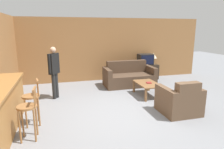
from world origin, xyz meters
TOP-DOWN VIEW (x-y plane):
  - ground_plane at (0.00, 0.00)m, footprint 24.00×24.00m
  - wall_back at (0.00, 3.58)m, footprint 9.40×0.08m
  - wall_left at (-3.13, 1.29)m, footprint 0.08×8.58m
  - bar_counter at (-2.79, -0.42)m, footprint 0.55×2.84m
  - bar_chair_near at (-2.23, -0.72)m, footprint 0.39×0.39m
  - bar_chair_mid at (-2.23, -0.08)m, footprint 0.44×0.44m
  - couch_far at (1.01, 2.44)m, footprint 1.92×0.94m
  - armchair_near at (1.35, -0.41)m, footprint 0.92×0.90m
  - coffee_table at (1.17, 1.10)m, footprint 0.64×1.06m
  - tv_unit at (2.05, 3.22)m, footprint 1.10×0.53m
  - tv at (2.05, 3.22)m, footprint 0.63×0.42m
  - book_on_table at (1.20, 1.07)m, footprint 0.17×0.16m
  - table_lamp at (2.43, 3.22)m, footprint 0.30×0.30m
  - person_by_window at (-1.74, 1.65)m, footprint 0.34×0.42m

SIDE VIEW (x-z plane):
  - ground_plane at x=0.00m, z-range 0.00..0.00m
  - tv_unit at x=2.05m, z-range 0.00..0.64m
  - couch_far at x=1.01m, z-range -0.14..0.79m
  - armchair_near at x=1.35m, z-range -0.12..0.78m
  - coffee_table at x=1.17m, z-range 0.16..0.58m
  - book_on_table at x=1.20m, z-range 0.43..0.46m
  - bar_counter at x=-2.79m, z-range 0.00..1.02m
  - bar_chair_near at x=-2.23m, z-range 0.06..1.11m
  - bar_chair_mid at x=-2.23m, z-range 0.06..1.11m
  - tv at x=2.05m, z-range 0.64..1.10m
  - person_by_window at x=-1.74m, z-range 0.12..1.74m
  - table_lamp at x=2.43m, z-range 0.76..1.24m
  - wall_left at x=-3.13m, z-range 0.00..2.60m
  - wall_back at x=0.00m, z-range 0.00..2.60m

